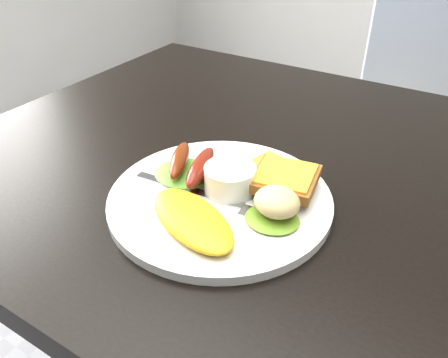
% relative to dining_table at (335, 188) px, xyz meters
% --- Properties ---
extents(dining_table, '(1.20, 0.80, 0.04)m').
position_rel_dining_table_xyz_m(dining_table, '(0.00, 0.00, 0.00)').
color(dining_table, black).
rests_on(dining_table, ground).
extents(dining_chair, '(0.47, 0.47, 0.04)m').
position_rel_dining_table_xyz_m(dining_chair, '(-0.03, 0.76, -0.28)').
color(dining_chair, '#A08A53').
rests_on(dining_chair, ground).
extents(person, '(0.73, 0.62, 1.72)m').
position_rel_dining_table_xyz_m(person, '(-0.10, 0.48, 0.13)').
color(person, navy).
rests_on(person, ground).
extents(plate, '(0.29, 0.29, 0.01)m').
position_rel_dining_table_xyz_m(plate, '(-0.11, -0.14, 0.03)').
color(plate, white).
rests_on(plate, dining_table).
extents(lettuce_left, '(0.11, 0.10, 0.01)m').
position_rel_dining_table_xyz_m(lettuce_left, '(-0.18, -0.13, 0.04)').
color(lettuce_left, '#3D8B32').
rests_on(lettuce_left, plate).
extents(lettuce_right, '(0.07, 0.07, 0.01)m').
position_rel_dining_table_xyz_m(lettuce_right, '(-0.03, -0.15, 0.04)').
color(lettuce_right, '#588B1F').
rests_on(lettuce_right, plate).
extents(omelette, '(0.16, 0.12, 0.02)m').
position_rel_dining_table_xyz_m(omelette, '(-0.11, -0.21, 0.04)').
color(omelette, gold).
rests_on(omelette, plate).
extents(sausage_a, '(0.06, 0.10, 0.02)m').
position_rel_dining_table_xyz_m(sausage_a, '(-0.19, -0.12, 0.05)').
color(sausage_a, '#5F2009').
rests_on(sausage_a, lettuce_left).
extents(sausage_b, '(0.05, 0.10, 0.02)m').
position_rel_dining_table_xyz_m(sausage_b, '(-0.15, -0.12, 0.05)').
color(sausage_b, maroon).
rests_on(sausage_b, lettuce_left).
extents(ramekin, '(0.08, 0.08, 0.04)m').
position_rel_dining_table_xyz_m(ramekin, '(-0.10, -0.13, 0.05)').
color(ramekin, white).
rests_on(ramekin, plate).
extents(toast_a, '(0.09, 0.09, 0.01)m').
position_rel_dining_table_xyz_m(toast_a, '(-0.07, -0.07, 0.04)').
color(toast_a, brown).
rests_on(toast_a, plate).
extents(toast_b, '(0.09, 0.09, 0.01)m').
position_rel_dining_table_xyz_m(toast_b, '(-0.04, -0.09, 0.05)').
color(toast_b, brown).
rests_on(toast_b, toast_a).
extents(potato_salad, '(0.07, 0.07, 0.03)m').
position_rel_dining_table_xyz_m(potato_salad, '(-0.03, -0.14, 0.06)').
color(potato_salad, beige).
rests_on(potato_salad, lettuce_right).
extents(fork, '(0.16, 0.03, 0.00)m').
position_rel_dining_table_xyz_m(fork, '(-0.15, -0.15, 0.03)').
color(fork, '#ADAFB7').
rests_on(fork, plate).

